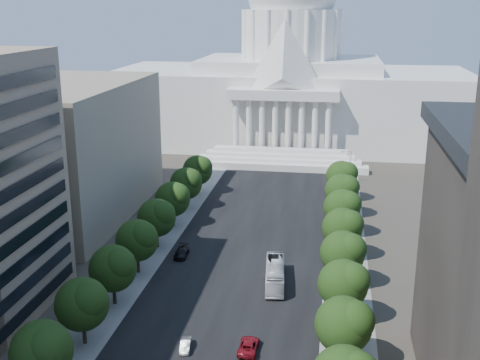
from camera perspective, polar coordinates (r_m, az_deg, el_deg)
The scene contains 28 objects.
road_asphalt at distance 123.25m, azimuth 1.07°, elevation -5.80°, with size 30.00×260.00×0.01m, color black.
sidewalk_left at distance 127.06m, azimuth -7.48°, elevation -5.25°, with size 8.00×260.00×0.02m, color gray.
sidewalk_right at distance 122.31m, azimuth 9.98°, elevation -6.24°, with size 8.00×260.00×0.02m, color gray.
capitol at distance 210.32m, azimuth 4.74°, elevation 9.00°, with size 120.00×56.00×73.00m.
office_block_left_far at distance 142.12m, azimuth -17.86°, elevation 2.74°, with size 38.00×52.00×30.00m, color gray.
tree_l_c at distance 78.53m, azimuth -18.16°, elevation -15.07°, with size 7.79×7.60×9.97m.
tree_l_d at distance 87.90m, azimuth -14.61°, elevation -11.23°, with size 7.79×7.60×9.97m.
tree_l_e at distance 97.85m, azimuth -11.84°, elevation -8.11°, with size 7.79×7.60×9.97m.
tree_l_f at distance 108.22m, azimuth -9.62°, elevation -5.57°, with size 7.79×7.60×9.97m.
tree_l_g at distance 118.90m, azimuth -7.80°, elevation -3.47°, with size 7.79×7.60×9.97m.
tree_l_h at distance 129.80m, azimuth -6.30°, elevation -1.72°, with size 7.79×7.60×9.97m.
tree_l_i at distance 140.89m, azimuth -5.03°, elevation -0.24°, with size 7.79×7.60×9.97m.
tree_l_j at distance 152.11m, azimuth -3.95°, elevation 1.02°, with size 7.79×7.60×9.97m.
tree_r_d at distance 81.41m, azimuth 10.03°, elevation -13.27°, with size 7.79×7.60×9.97m.
tree_r_e at distance 92.06m, azimuth 9.95°, elevation -9.62°, with size 7.79×7.60×9.97m.
tree_r_f at distance 103.01m, azimuth 9.89°, elevation -6.73°, with size 7.79×7.60×9.97m.
tree_r_g at distance 114.18m, azimuth 9.83°, elevation -4.41°, with size 7.79×7.60×9.97m.
tree_r_h at distance 125.49m, azimuth 9.79°, elevation -2.50°, with size 7.79×7.60×9.97m.
tree_r_i at distance 136.93m, azimuth 9.76°, elevation -0.91°, with size 7.79×7.60×9.97m.
tree_r_j at distance 148.45m, azimuth 9.73°, elevation 0.44°, with size 7.79×7.60×9.97m.
streetlight_c at distance 92.57m, azimuth 10.91°, elevation -9.96°, with size 2.61×0.44×9.00m.
streetlight_d at distance 115.56m, azimuth 10.59°, elevation -4.53°, with size 2.61×0.44×9.00m.
streetlight_e at distance 139.25m, azimuth 10.38°, elevation -0.92°, with size 2.61×0.44×9.00m.
streetlight_f at distance 163.33m, azimuth 10.23°, elevation 1.63°, with size 2.61×0.44×9.00m.
car_silver at distance 87.24m, azimuth -5.19°, elevation -15.32°, with size 1.37×3.93×1.30m, color #96999D.
car_red at distance 86.49m, azimuth 0.82°, elevation -15.46°, with size 2.58×5.59×1.55m, color maroon.
car_dark_b at distance 116.23m, azimuth -5.56°, elevation -6.85°, with size 2.27×5.58×1.62m, color black.
city_bus at distance 104.60m, azimuth 3.33°, elevation -8.91°, with size 3.07×13.11×3.65m, color silver.
Camera 1 is at (15.62, -23.21, 46.15)m, focal length 45.00 mm.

